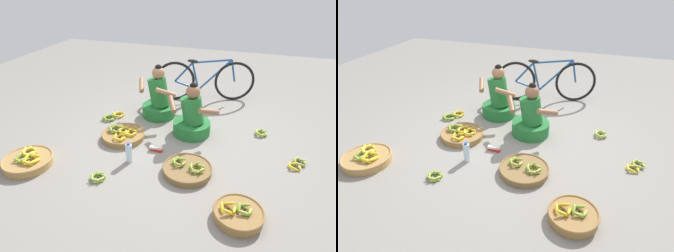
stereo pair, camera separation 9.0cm
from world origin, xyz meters
TOP-DOWN VIEW (x-y plane):
  - ground_plane at (0.00, 0.00)m, footprint 10.00×10.00m
  - vendor_woman_front at (0.19, 0.30)m, footprint 0.75×0.52m
  - vendor_woman_behind at (-0.44, 0.68)m, footprint 0.69×0.52m
  - bicycle_leaning at (0.11, 1.51)m, footprint 1.64×0.54m
  - banana_basket_near_vendor at (0.35, -0.58)m, footprint 0.57×0.57m
  - banana_basket_mid_left at (-0.67, -0.11)m, footprint 0.59×0.59m
  - banana_basket_back_left at (0.98, -1.10)m, footprint 0.48×0.48m
  - banana_basket_front_center at (-1.48, -1.01)m, footprint 0.58×0.58m
  - loose_bananas_near_bicycle at (-0.56, -1.00)m, footprint 0.20×0.20m
  - loose_bananas_front_right at (1.56, -0.05)m, footprint 0.23×0.28m
  - loose_bananas_front_left at (1.13, 0.55)m, footprint 0.20×0.20m
  - loose_bananas_back_right at (-1.09, 0.38)m, footprint 0.30×0.37m
  - water_bottle at (-0.37, -0.58)m, footprint 0.08×0.08m
  - packet_carton_stack at (-0.14, -0.27)m, footprint 0.17×0.07m

SIDE VIEW (x-z plane):
  - ground_plane at x=0.00m, z-range 0.00..0.00m
  - loose_bananas_front_right at x=1.56m, z-range -0.01..0.06m
  - loose_bananas_near_bicycle at x=-0.56m, z-range -0.01..0.07m
  - loose_bananas_back_right at x=-1.09m, z-range -0.02..0.08m
  - packet_carton_stack at x=-0.14m, z-range 0.00..0.06m
  - loose_bananas_front_left at x=1.13m, z-range -0.01..0.07m
  - banana_basket_near_vendor at x=0.35m, z-range -0.02..0.12m
  - banana_basket_mid_left at x=-0.67m, z-range -0.02..0.12m
  - banana_basket_back_left at x=0.98m, z-range -0.02..0.14m
  - banana_basket_front_center at x=-1.48m, z-range -0.02..0.14m
  - water_bottle at x=-0.37m, z-range -0.01..0.25m
  - vendor_woman_front at x=0.19m, z-range -0.14..0.62m
  - vendor_woman_behind at x=-0.44m, z-range -0.15..0.68m
  - bicycle_leaning at x=0.11m, z-range -0.01..0.73m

